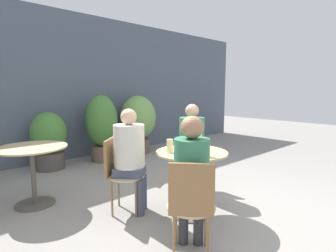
% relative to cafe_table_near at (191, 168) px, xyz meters
% --- Properties ---
extents(ground_plane, '(20.00, 20.00, 0.00)m').
position_rel_cafe_table_near_xyz_m(ground_plane, '(0.23, -0.10, -0.55)').
color(ground_plane, gray).
extents(storefront_wall, '(10.00, 0.06, 3.00)m').
position_rel_cafe_table_near_xyz_m(storefront_wall, '(0.23, 3.42, 0.95)').
color(storefront_wall, '#4C5666').
rests_on(storefront_wall, ground_plane).
extents(cafe_table_near, '(0.81, 0.81, 0.74)m').
position_rel_cafe_table_near_xyz_m(cafe_table_near, '(0.00, 0.00, 0.00)').
color(cafe_table_near, '#514C47').
rests_on(cafe_table_near, ground_plane).
extents(cafe_table_far, '(0.83, 0.83, 0.74)m').
position_rel_cafe_table_near_xyz_m(cafe_table_far, '(-1.28, 1.48, 0.01)').
color(cafe_table_far, '#514C47').
rests_on(cafe_table_far, ground_plane).
extents(bistro_chair_0, '(0.48, 0.48, 0.87)m').
position_rel_cafe_table_near_xyz_m(bistro_chair_0, '(0.62, 0.58, -0.03)').
color(bistro_chair_0, tan).
rests_on(bistro_chair_0, ground_plane).
extents(bistro_chair_1, '(0.48, 0.48, 0.87)m').
position_rel_cafe_table_near_xyz_m(bistro_chair_1, '(-0.58, 0.62, -0.03)').
color(bistro_chair_1, tan).
rests_on(bistro_chair_1, ground_plane).
extents(bistro_chair_2, '(0.48, 0.48, 0.87)m').
position_rel_cafe_table_near_xyz_m(bistro_chair_2, '(-0.62, -0.58, -0.03)').
color(bistro_chair_2, tan).
rests_on(bistro_chair_2, ground_plane).
extents(bistro_chair_4, '(0.47, 0.48, 0.87)m').
position_rel_cafe_table_near_xyz_m(bistro_chair_4, '(0.32, 1.75, -0.03)').
color(bistro_chair_4, tan).
rests_on(bistro_chair_4, ground_plane).
extents(seated_person_0, '(0.44, 0.44, 1.24)m').
position_rel_cafe_table_near_xyz_m(seated_person_0, '(0.51, 0.48, 0.17)').
color(seated_person_0, '#42475B').
rests_on(seated_person_0, ground_plane).
extents(seated_person_1, '(0.45, 0.45, 1.22)m').
position_rel_cafe_table_near_xyz_m(seated_person_1, '(-0.48, 0.51, 0.16)').
color(seated_person_1, '#42475B').
rests_on(seated_person_1, ground_plane).
extents(seated_person_2, '(0.39, 0.39, 1.21)m').
position_rel_cafe_table_near_xyz_m(seated_person_2, '(-0.51, -0.48, 0.17)').
color(seated_person_2, '#2D2D33').
rests_on(seated_person_2, ground_plane).
extents(beer_glass_0, '(0.07, 0.07, 0.19)m').
position_rel_cafe_table_near_xyz_m(beer_glass_0, '(-0.05, -0.25, 0.28)').
color(beer_glass_0, '#B28433').
rests_on(beer_glass_0, cafe_table_near).
extents(beer_glass_1, '(0.07, 0.07, 0.17)m').
position_rel_cafe_table_near_xyz_m(beer_glass_1, '(0.23, 0.10, 0.27)').
color(beer_glass_1, '#DBC65B').
rests_on(beer_glass_1, cafe_table_near).
extents(beer_glass_2, '(0.07, 0.07, 0.15)m').
position_rel_cafe_table_near_xyz_m(beer_glass_2, '(-0.22, 0.13, 0.26)').
color(beer_glass_2, beige).
rests_on(beer_glass_2, cafe_table_near).
extents(potted_plant_0, '(0.62, 0.62, 1.04)m').
position_rel_cafe_table_near_xyz_m(potted_plant_0, '(-0.63, 2.93, 0.01)').
color(potted_plant_0, '#47423D').
rests_on(potted_plant_0, ground_plane).
extents(potted_plant_1, '(0.63, 0.63, 1.34)m').
position_rel_cafe_table_near_xyz_m(potted_plant_1, '(0.36, 2.81, 0.19)').
color(potted_plant_1, brown).
rests_on(potted_plant_1, ground_plane).
extents(potted_plant_2, '(0.81, 0.81, 1.31)m').
position_rel_cafe_table_near_xyz_m(potted_plant_2, '(1.32, 2.90, 0.19)').
color(potted_plant_2, brown).
rests_on(potted_plant_2, ground_plane).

